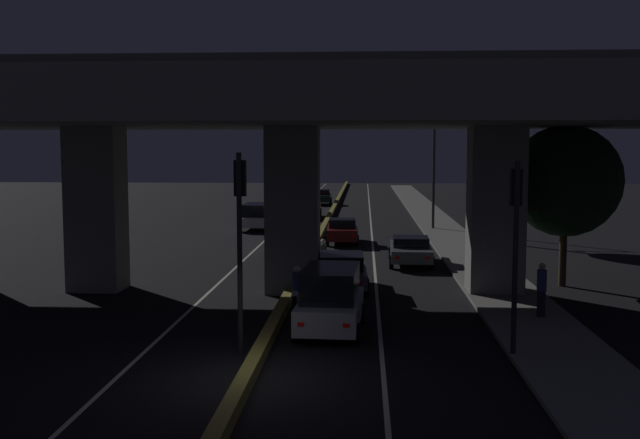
# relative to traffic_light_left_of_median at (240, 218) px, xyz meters

# --- Properties ---
(ground_plane) EXTENTS (200.00, 200.00, 0.00)m
(ground_plane) POSITION_rel_traffic_light_left_of_median_xyz_m (0.57, -2.33, -3.65)
(ground_plane) COLOR black
(lane_line_left_inner) EXTENTS (0.12, 126.00, 0.00)m
(lane_line_left_inner) POSITION_rel_traffic_light_left_of_median_xyz_m (-2.62, 32.67, -3.65)
(lane_line_left_inner) COLOR beige
(lane_line_left_inner) RESTS_ON ground_plane
(lane_line_right_inner) EXTENTS (0.12, 126.00, 0.00)m
(lane_line_right_inner) POSITION_rel_traffic_light_left_of_median_xyz_m (3.77, 32.67, -3.65)
(lane_line_right_inner) COLOR beige
(lane_line_right_inner) RESTS_ON ground_plane
(median_divider) EXTENTS (0.35, 126.00, 0.35)m
(median_divider) POSITION_rel_traffic_light_left_of_median_xyz_m (0.57, 32.67, -3.47)
(median_divider) COLOR olive
(median_divider) RESTS_ON ground_plane
(sidewalk_right) EXTENTS (2.86, 126.00, 0.13)m
(sidewalk_right) POSITION_rel_traffic_light_left_of_median_xyz_m (8.53, 25.67, -3.58)
(sidewalk_right) COLOR slate
(sidewalk_right) RESTS_ON ground_plane
(elevated_overpass) EXTENTS (34.78, 10.86, 9.03)m
(elevated_overpass) POSITION_rel_traffic_light_left_of_median_xyz_m (0.20, 8.66, 3.15)
(elevated_overpass) COLOR gray
(elevated_overpass) RESTS_ON ground_plane
(traffic_light_left_of_median) EXTENTS (0.30, 0.49, 5.37)m
(traffic_light_left_of_median) POSITION_rel_traffic_light_left_of_median_xyz_m (0.00, 0.00, 0.00)
(traffic_light_left_of_median) COLOR black
(traffic_light_left_of_median) RESTS_ON ground_plane
(traffic_light_right_of_median) EXTENTS (0.30, 0.49, 5.16)m
(traffic_light_right_of_median) POSITION_rel_traffic_light_left_of_median_xyz_m (7.19, 0.00, -0.14)
(traffic_light_right_of_median) COLOR black
(traffic_light_right_of_median) RESTS_ON ground_plane
(street_lamp) EXTENTS (2.84, 0.32, 7.50)m
(street_lamp) POSITION_rel_traffic_light_left_of_median_xyz_m (7.46, 30.76, 0.87)
(street_lamp) COLOR #2D2D30
(street_lamp) RESTS_ON ground_plane
(car_silver_lead) EXTENTS (2.09, 4.08, 1.94)m
(car_silver_lead) POSITION_rel_traffic_light_left_of_median_xyz_m (2.29, 2.42, -2.64)
(car_silver_lead) COLOR gray
(car_silver_lead) RESTS_ON ground_plane
(car_grey_second) EXTENTS (2.16, 4.25, 1.44)m
(car_grey_second) POSITION_rel_traffic_light_left_of_median_xyz_m (2.41, 9.07, -2.89)
(car_grey_second) COLOR #515459
(car_grey_second) RESTS_ON ground_plane
(car_grey_third) EXTENTS (2.12, 4.56, 1.31)m
(car_grey_third) POSITION_rel_traffic_light_left_of_median_xyz_m (5.48, 15.76, -2.97)
(car_grey_third) COLOR #515459
(car_grey_third) RESTS_ON ground_plane
(car_dark_red_fourth) EXTENTS (1.97, 4.33, 1.43)m
(car_dark_red_fourth) POSITION_rel_traffic_light_left_of_median_xyz_m (2.01, 23.41, -2.92)
(car_dark_red_fourth) COLOR #591414
(car_dark_red_fourth) RESTS_ON ground_plane
(car_silver_lead_oncoming) EXTENTS (1.98, 4.15, 1.52)m
(car_silver_lead_oncoming) POSITION_rel_traffic_light_left_of_median_xyz_m (-0.98, 20.75, -2.87)
(car_silver_lead_oncoming) COLOR gray
(car_silver_lead_oncoming) RESTS_ON ground_plane
(car_white_second_oncoming) EXTENTS (2.00, 4.60, 1.75)m
(car_white_second_oncoming) POSITION_rel_traffic_light_left_of_median_xyz_m (-4.04, 30.47, -2.72)
(car_white_second_oncoming) COLOR silver
(car_white_second_oncoming) RESTS_ON ground_plane
(car_dark_red_third_oncoming) EXTENTS (2.12, 4.62, 1.56)m
(car_dark_red_third_oncoming) POSITION_rel_traffic_light_left_of_median_xyz_m (-1.11, 39.14, -2.86)
(car_dark_red_third_oncoming) COLOR #591414
(car_dark_red_third_oncoming) RESTS_ON ground_plane
(car_dark_green_fourth_oncoming) EXTENTS (2.04, 4.10, 1.45)m
(car_dark_green_fourth_oncoming) POSITION_rel_traffic_light_left_of_median_xyz_m (-0.88, 53.10, -2.89)
(car_dark_green_fourth_oncoming) COLOR black
(car_dark_green_fourth_oncoming) RESTS_ON ground_plane
(motorcycle_white_filtering_near) EXTENTS (0.34, 1.70, 1.48)m
(motorcycle_white_filtering_near) POSITION_rel_traffic_light_left_of_median_xyz_m (1.00, 5.64, -3.02)
(motorcycle_white_filtering_near) COLOR black
(motorcycle_white_filtering_near) RESTS_ON ground_plane
(motorcycle_black_filtering_mid) EXTENTS (0.32, 2.00, 1.49)m
(motorcycle_black_filtering_mid) POSITION_rel_traffic_light_left_of_median_xyz_m (1.48, 13.16, -3.02)
(motorcycle_black_filtering_mid) COLOR black
(motorcycle_black_filtering_mid) RESTS_ON ground_plane
(pedestrian_on_sidewalk) EXTENTS (0.31, 0.31, 1.73)m
(pedestrian_on_sidewalk) POSITION_rel_traffic_light_left_of_median_xyz_m (8.92, 4.28, -2.63)
(pedestrian_on_sidewalk) COLOR black
(pedestrian_on_sidewalk) RESTS_ON sidewalk_right
(roadside_tree_kerbside_near) EXTENTS (4.41, 4.41, 6.41)m
(roadside_tree_kerbside_near) POSITION_rel_traffic_light_left_of_median_xyz_m (11.18, 10.44, 0.54)
(roadside_tree_kerbside_near) COLOR #38281C
(roadside_tree_kerbside_near) RESTS_ON ground_plane
(roadside_tree_kerbside_mid) EXTENTS (3.76, 3.76, 7.13)m
(roadside_tree_kerbside_mid) POSITION_rel_traffic_light_left_of_median_xyz_m (11.00, 24.06, 1.58)
(roadside_tree_kerbside_mid) COLOR #38281C
(roadside_tree_kerbside_mid) RESTS_ON ground_plane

